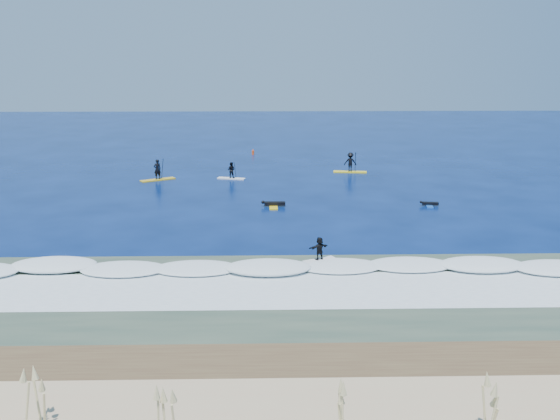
{
  "coord_description": "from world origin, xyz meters",
  "views": [
    {
      "loc": [
        0.93,
        -42.72,
        11.98
      ],
      "look_at": [
        1.91,
        0.96,
        0.6
      ],
      "focal_mm": 40.0,
      "sensor_mm": 36.0,
      "label": 1
    }
  ],
  "objects_px": {
    "wave_surfer": "(319,250)",
    "prone_paddler_near": "(274,204)",
    "prone_paddler_far": "(429,204)",
    "sup_paddler_left": "(158,173)",
    "sup_paddler_center": "(231,172)",
    "sup_paddler_right": "(350,163)",
    "marker_buoy": "(253,152)"
  },
  "relations": [
    {
      "from": "sup_paddler_left",
      "to": "marker_buoy",
      "type": "xyz_separation_m",
      "value": [
        8.62,
        14.21,
        -0.42
      ]
    },
    {
      "from": "sup_paddler_left",
      "to": "wave_surfer",
      "type": "relative_size",
      "value": 1.61
    },
    {
      "from": "sup_paddler_left",
      "to": "sup_paddler_right",
      "type": "height_order",
      "value": "sup_paddler_right"
    },
    {
      "from": "wave_surfer",
      "to": "prone_paddler_near",
      "type": "bearing_deg",
      "value": 72.96
    },
    {
      "from": "sup_paddler_right",
      "to": "marker_buoy",
      "type": "relative_size",
      "value": 4.89
    },
    {
      "from": "marker_buoy",
      "to": "sup_paddler_center",
      "type": "bearing_deg",
      "value": -97.32
    },
    {
      "from": "prone_paddler_far",
      "to": "prone_paddler_near",
      "type": "bearing_deg",
      "value": 96.89
    },
    {
      "from": "wave_surfer",
      "to": "sup_paddler_left",
      "type": "bearing_deg",
      "value": 91.7
    },
    {
      "from": "sup_paddler_center",
      "to": "marker_buoy",
      "type": "xyz_separation_m",
      "value": [
        1.77,
        13.79,
        -0.39
      ]
    },
    {
      "from": "sup_paddler_center",
      "to": "prone_paddler_near",
      "type": "bearing_deg",
      "value": -55.01
    },
    {
      "from": "sup_paddler_left",
      "to": "wave_surfer",
      "type": "distance_m",
      "value": 26.99
    },
    {
      "from": "sup_paddler_center",
      "to": "prone_paddler_near",
      "type": "height_order",
      "value": "sup_paddler_center"
    },
    {
      "from": "sup_paddler_right",
      "to": "prone_paddler_near",
      "type": "relative_size",
      "value": 1.42
    },
    {
      "from": "prone_paddler_far",
      "to": "sup_paddler_center",
      "type": "bearing_deg",
      "value": 63.61
    },
    {
      "from": "marker_buoy",
      "to": "sup_paddler_left",
      "type": "bearing_deg",
      "value": -121.22
    },
    {
      "from": "sup_paddler_left",
      "to": "marker_buoy",
      "type": "distance_m",
      "value": 16.63
    },
    {
      "from": "sup_paddler_right",
      "to": "sup_paddler_center",
      "type": "bearing_deg",
      "value": -158.27
    },
    {
      "from": "sup_paddler_center",
      "to": "prone_paddler_near",
      "type": "relative_size",
      "value": 1.14
    },
    {
      "from": "sup_paddler_right",
      "to": "prone_paddler_near",
      "type": "xyz_separation_m",
      "value": [
        -7.78,
        -13.62,
        -0.73
      ]
    },
    {
      "from": "prone_paddler_near",
      "to": "marker_buoy",
      "type": "height_order",
      "value": "marker_buoy"
    },
    {
      "from": "sup_paddler_left",
      "to": "prone_paddler_far",
      "type": "xyz_separation_m",
      "value": [
        22.89,
        -10.31,
        -0.59
      ]
    },
    {
      "from": "sup_paddler_center",
      "to": "prone_paddler_near",
      "type": "xyz_separation_m",
      "value": [
        3.85,
        -10.62,
        -0.52
      ]
    },
    {
      "from": "sup_paddler_left",
      "to": "marker_buoy",
      "type": "height_order",
      "value": "sup_paddler_left"
    },
    {
      "from": "sup_paddler_center",
      "to": "sup_paddler_right",
      "type": "bearing_deg",
      "value": 29.5
    },
    {
      "from": "prone_paddler_near",
      "to": "wave_surfer",
      "type": "bearing_deg",
      "value": -170.13
    },
    {
      "from": "prone_paddler_near",
      "to": "wave_surfer",
      "type": "xyz_separation_m",
      "value": [
        2.46,
        -13.36,
        0.64
      ]
    },
    {
      "from": "sup_paddler_center",
      "to": "wave_surfer",
      "type": "height_order",
      "value": "sup_paddler_center"
    },
    {
      "from": "prone_paddler_far",
      "to": "sup_paddler_left",
      "type": "bearing_deg",
      "value": 73.14
    },
    {
      "from": "wave_surfer",
      "to": "sup_paddler_right",
      "type": "bearing_deg",
      "value": 51.37
    },
    {
      "from": "sup_paddler_left",
      "to": "prone_paddler_far",
      "type": "relative_size",
      "value": 1.72
    },
    {
      "from": "sup_paddler_center",
      "to": "marker_buoy",
      "type": "relative_size",
      "value": 3.95
    },
    {
      "from": "marker_buoy",
      "to": "prone_paddler_near",
      "type": "bearing_deg",
      "value": -85.13
    }
  ]
}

